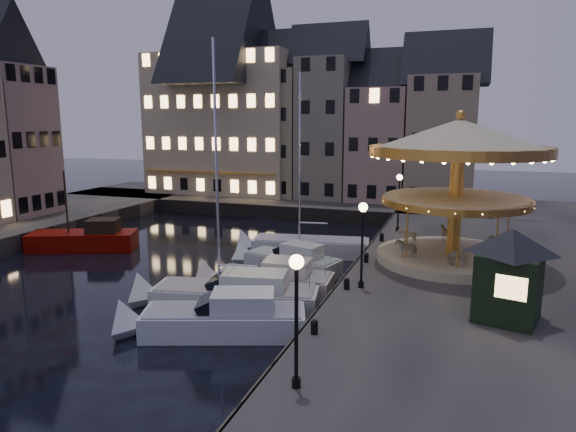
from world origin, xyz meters
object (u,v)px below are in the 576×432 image
at_px(motorboat_e, 286,262).
at_px(ticket_kiosk, 511,259).
at_px(bollard_c, 366,257).
at_px(bollard_b, 347,283).
at_px(bollard_a, 314,326).
at_px(motorboat_c, 228,295).
at_px(motorboat_f, 302,247).
at_px(streetlamp_a, 296,302).
at_px(streetlamp_b, 362,233).
at_px(motorboat_b, 215,320).
at_px(streetlamp_c, 399,194).
at_px(red_fishing_boat, 86,240).
at_px(motorboat_d, 266,282).
at_px(carousel, 458,164).
at_px(bollard_d, 382,237).

height_order(motorboat_e, ticket_kiosk, ticket_kiosk).
relative_size(bollard_c, ticket_kiosk, 0.13).
bearing_deg(ticket_kiosk, bollard_b, 167.25).
bearing_deg(bollard_a, motorboat_c, 142.67).
bearing_deg(bollard_b, motorboat_c, -169.34).
bearing_deg(motorboat_f, streetlamp_a, -72.88).
bearing_deg(streetlamp_b, motorboat_b, -140.09).
relative_size(streetlamp_c, bollard_b, 7.32).
relative_size(streetlamp_b, red_fishing_boat, 0.53).
height_order(motorboat_d, motorboat_f, motorboat_f).
xyz_separation_m(bollard_b, red_fishing_boat, (-20.76, 6.24, -0.90)).
distance_m(streetlamp_a, bollard_b, 9.82).
bearing_deg(ticket_kiosk, carousel, 105.75).
xyz_separation_m(streetlamp_b, red_fishing_boat, (-21.36, 5.74, -3.32)).
relative_size(motorboat_e, ticket_kiosk, 1.65).
bearing_deg(streetlamp_c, red_fishing_boat, -160.03).
relative_size(bollard_a, bollard_d, 1.00).
height_order(streetlamp_a, motorboat_f, motorboat_f).
height_order(motorboat_c, motorboat_f, motorboat_c).
height_order(streetlamp_a, streetlamp_c, same).
xyz_separation_m(motorboat_d, ticket_kiosk, (11.81, -3.30, 3.22)).
xyz_separation_m(bollard_d, motorboat_e, (-5.09, -4.76, -0.96)).
bearing_deg(motorboat_f, motorboat_e, -85.13).
distance_m(motorboat_c, motorboat_e, 6.86).
xyz_separation_m(bollard_c, motorboat_b, (-4.94, -9.14, -0.96)).
bearing_deg(motorboat_b, red_fishing_boat, 146.74).
xyz_separation_m(streetlamp_a, ticket_kiosk, (6.37, 7.92, -0.16)).
height_order(motorboat_b, motorboat_c, motorboat_c).
distance_m(bollard_b, red_fishing_boat, 21.69).
bearing_deg(bollard_c, carousel, 20.38).
height_order(streetlamp_c, motorboat_e, streetlamp_c).
bearing_deg(streetlamp_b, bollard_b, -140.19).
xyz_separation_m(streetlamp_b, streetlamp_c, (0.00, 13.50, 0.00)).
height_order(streetlamp_b, motorboat_d, streetlamp_b).
xyz_separation_m(bollard_b, motorboat_c, (-5.78, -1.09, -0.92)).
bearing_deg(motorboat_f, bollard_d, 3.19).
height_order(bollard_b, motorboat_f, motorboat_f).
bearing_deg(carousel, ticket_kiosk, -74.25).
relative_size(streetlamp_c, bollard_a, 7.32).
distance_m(motorboat_d, carousel, 12.42).
bearing_deg(ticket_kiosk, streetlamp_a, -128.81).
height_order(motorboat_f, carousel, motorboat_f).
height_order(bollard_d, motorboat_d, motorboat_d).
relative_size(bollard_b, motorboat_f, 0.05).
bearing_deg(streetlamp_a, motorboat_c, 127.20).
relative_size(motorboat_e, carousel, 0.73).
relative_size(bollard_d, ticket_kiosk, 0.13).
height_order(motorboat_d, red_fishing_boat, red_fishing_boat).
xyz_separation_m(motorboat_d, carousel, (9.47, 5.00, 6.28)).
height_order(streetlamp_c, motorboat_b, streetlamp_c).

